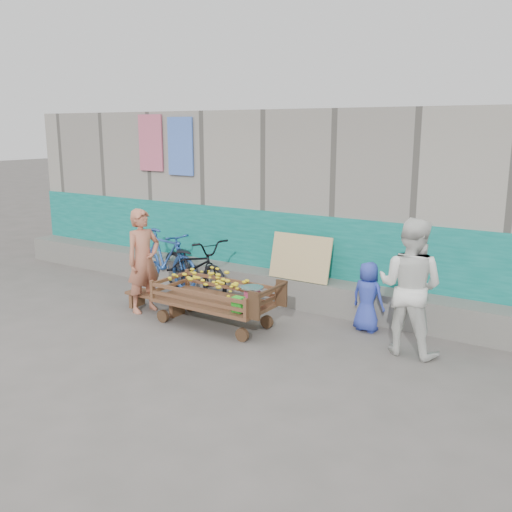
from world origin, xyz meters
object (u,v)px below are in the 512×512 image
Objects in this scene: child at (368,297)px; woman at (410,287)px; bicycle_blue at (166,258)px; bench at (156,299)px; banana_cart at (212,289)px; vendor_man at (143,261)px; bicycle_dark at (194,266)px.

woman is at bearing 156.14° from child.
woman is 4.60m from bicycle_blue.
woman reaches higher than bench.
banana_cart is 2.69m from woman.
bicycle_blue is at bearing 148.41° from banana_cart.
child is at bearing -30.07° from woman.
woman reaches higher than vendor_man.
bench is 3.16m from child.
child is (3.01, 0.93, 0.29)m from bench.
bicycle_dark is at bearing 6.17° from vendor_man.
banana_cart is 1.52m from bicycle_dark.
bench is 0.55× the size of bicycle_dark.
bench is 1.43m from bicycle_blue.
bench is 0.62× the size of bicycle_blue.
vendor_man is at bearing 10.93° from woman.
bench is 1.06× the size of child.
banana_cart is 1.87× the size of child.
banana_cart is 2.24m from bicycle_blue.
child is 0.51× the size of bicycle_dark.
bicycle_blue is (-1.91, 1.17, -0.02)m from banana_cart.
bicycle_blue is at bearing 125.76° from bench.
bicycle_dark reaches higher than child.
vendor_man is at bearing -140.12° from bicycle_blue.
woman is (3.72, 0.47, 0.65)m from bench.
bench is 1.01m from bicycle_dark.
woman is (2.62, 0.52, 0.32)m from banana_cart.
bench is at bearing 177.68° from banana_cart.
bench is 0.66× the size of vendor_man.
bicycle_dark is at bearing 92.80° from bench.
bicycle_blue is at bearing 96.66° from bicycle_dark.
child is 3.05m from bicycle_dark.
banana_cart is 1.09× the size of bicycle_blue.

